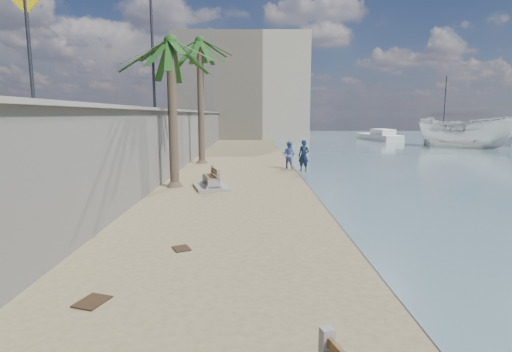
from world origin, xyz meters
name	(u,v)px	position (x,y,z in m)	size (l,w,h in m)	color
ground_plane	(289,303)	(0.00, 0.00, 0.00)	(140.00, 140.00, 0.00)	#8F7C58
seawall	(183,138)	(-5.20, 20.00, 1.75)	(0.45, 70.00, 3.50)	gray
wall_cap	(182,111)	(-5.20, 20.00, 3.55)	(0.80, 70.00, 0.12)	gray
end_building	(242,89)	(-2.00, 52.00, 7.00)	(18.00, 12.00, 14.00)	#B7AA93
bench_far	(211,180)	(-2.50, 11.23, 0.38)	(1.90, 2.36, 0.86)	gray
palm_mid	(170,43)	(-4.21, 11.61, 6.41)	(5.00, 5.00, 7.39)	brown
palm_back	(200,43)	(-4.07, 20.74, 8.00)	(5.00, 5.00, 9.04)	brown
pedestrian_sign	(27,18)	(-5.00, 1.50, 5.15)	(0.78, 0.07, 2.40)	#2D2D33
streetlight	(152,39)	(-5.10, 12.00, 6.64)	(0.28, 0.28, 5.12)	#2D2D33
person_a	(304,153)	(2.40, 16.56, 1.06)	(0.76, 0.52, 2.12)	#15233A
person_b	(289,153)	(1.67, 17.94, 0.93)	(0.90, 0.69, 1.86)	#5164A8
boat_cruiser	(465,131)	(20.82, 33.44, 1.71)	(3.59, 3.69, 4.22)	silver
yacht_far	(379,138)	(15.84, 45.01, 0.35)	(8.41, 2.35, 1.50)	silver
sailboat_west	(442,136)	(26.62, 50.15, 0.32)	(5.92, 5.60, 8.77)	silver
debris_b	(92,302)	(-3.49, 0.06, 0.01)	(0.57, 0.45, 0.03)	#382616
debris_d	(182,248)	(-2.40, 2.89, 0.01)	(0.47, 0.38, 0.03)	#382616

